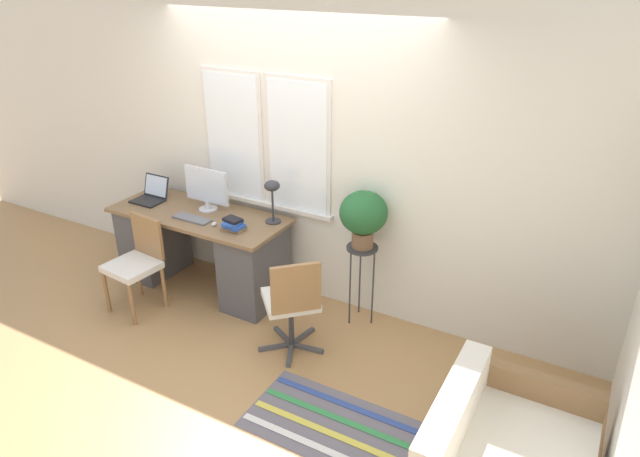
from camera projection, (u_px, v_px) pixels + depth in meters
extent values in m
plane|color=tan|center=(252.00, 327.00, 4.90)|extent=(14.00, 14.00, 0.00)
cube|color=white|center=(295.00, 152.00, 4.91)|extent=(9.00, 0.06, 2.70)
cube|color=silver|center=(234.00, 136.00, 5.12)|extent=(0.63, 0.02, 1.19)
cube|color=white|center=(233.00, 137.00, 5.12)|extent=(0.56, 0.01, 1.12)
cube|color=silver|center=(298.00, 147.00, 4.83)|extent=(0.63, 0.02, 1.19)
cube|color=white|center=(297.00, 148.00, 4.82)|extent=(0.56, 0.01, 1.12)
cube|color=silver|center=(268.00, 203.00, 5.23)|extent=(1.36, 0.11, 0.04)
cube|color=brown|center=(198.00, 215.00, 5.19)|extent=(1.68, 0.67, 0.03)
cube|color=#4C4C51|center=(154.00, 238.00, 5.61)|extent=(0.40, 0.59, 0.73)
cube|color=#4C4C51|center=(255.00, 267.00, 5.09)|extent=(0.40, 0.59, 0.73)
cube|color=black|center=(147.00, 201.00, 5.41)|extent=(0.29, 0.21, 0.02)
cube|color=black|center=(156.00, 186.00, 5.47)|extent=(0.29, 0.07, 0.20)
cube|color=silver|center=(156.00, 186.00, 5.47)|extent=(0.26, 0.06, 0.18)
cylinder|color=silver|center=(208.00, 209.00, 5.25)|extent=(0.17, 0.17, 0.02)
cylinder|color=silver|center=(208.00, 204.00, 5.23)|extent=(0.05, 0.05, 0.07)
cube|color=silver|center=(206.00, 185.00, 5.15)|extent=(0.47, 0.02, 0.32)
cube|color=silver|center=(205.00, 186.00, 5.14)|extent=(0.44, 0.01, 0.30)
cube|color=slate|center=(192.00, 219.00, 5.05)|extent=(0.36, 0.12, 0.02)
ellipsoid|color=silver|center=(214.00, 224.00, 4.93)|extent=(0.04, 0.06, 0.03)
cylinder|color=#2D2D33|center=(273.00, 221.00, 5.01)|extent=(0.14, 0.14, 0.01)
cylinder|color=#2D2D33|center=(273.00, 205.00, 4.94)|extent=(0.02, 0.02, 0.30)
ellipsoid|color=#2D2D33|center=(272.00, 186.00, 4.86)|extent=(0.14, 0.14, 0.09)
cube|color=olive|center=(234.00, 228.00, 4.87)|extent=(0.20, 0.14, 0.02)
cube|color=#2851B2|center=(234.00, 226.00, 4.85)|extent=(0.18, 0.14, 0.03)
cube|color=#2851B2|center=(233.00, 223.00, 4.84)|extent=(0.16, 0.16, 0.02)
cube|color=black|center=(233.00, 220.00, 4.84)|extent=(0.17, 0.13, 0.03)
cylinder|color=olive|center=(106.00, 291.00, 5.01)|extent=(0.04, 0.04, 0.43)
cylinder|color=olive|center=(132.00, 303.00, 4.83)|extent=(0.04, 0.04, 0.43)
cylinder|color=olive|center=(138.00, 275.00, 5.27)|extent=(0.04, 0.04, 0.43)
cylinder|color=olive|center=(164.00, 286.00, 5.09)|extent=(0.04, 0.04, 0.43)
cube|color=silver|center=(132.00, 267.00, 4.96)|extent=(0.44, 0.43, 0.06)
cube|color=olive|center=(147.00, 236.00, 5.01)|extent=(0.37, 0.07, 0.38)
cube|color=#47474C|center=(275.00, 347.00, 4.61)|extent=(0.22, 0.22, 0.03)
cube|color=#47474C|center=(290.00, 355.00, 4.52)|extent=(0.15, 0.26, 0.03)
cube|color=#47474C|center=(307.00, 348.00, 4.60)|extent=(0.28, 0.07, 0.03)
cube|color=#47474C|center=(303.00, 336.00, 4.74)|extent=(0.08, 0.28, 0.03)
cube|color=#47474C|center=(283.00, 336.00, 4.75)|extent=(0.26, 0.16, 0.03)
cylinder|color=#333338|center=(291.00, 323.00, 4.56)|extent=(0.04, 0.04, 0.39)
cube|color=silver|center=(291.00, 300.00, 4.46)|extent=(0.56, 0.56, 0.06)
cube|color=olive|center=(296.00, 288.00, 4.18)|extent=(0.30, 0.29, 0.39)
cube|color=white|center=(453.00, 413.00, 3.19)|extent=(0.16, 1.00, 0.30)
cube|color=olive|center=(527.00, 410.00, 3.59)|extent=(0.84, 0.09, 0.58)
cylinder|color=#333338|center=(362.00, 248.00, 4.69)|extent=(0.26, 0.26, 0.02)
cylinder|color=#333338|center=(373.00, 288.00, 4.80)|extent=(0.01, 0.01, 0.70)
cylinder|color=#333338|center=(360.00, 278.00, 4.95)|extent=(0.01, 0.01, 0.70)
cylinder|color=#333338|center=(350.00, 289.00, 4.79)|extent=(0.01, 0.01, 0.70)
cylinder|color=brown|center=(363.00, 239.00, 4.66)|extent=(0.18, 0.18, 0.14)
ellipsoid|color=#235B2D|center=(364.00, 213.00, 4.56)|extent=(0.39, 0.39, 0.35)
cube|color=slate|center=(352.00, 433.00, 3.80)|extent=(1.47, 0.65, 0.01)
cube|color=white|center=(337.00, 455.00, 3.62)|extent=(1.44, 0.05, 0.00)
cube|color=#DBCC4C|center=(347.00, 440.00, 3.74)|extent=(1.44, 0.05, 0.00)
cube|color=#388E4C|center=(357.00, 426.00, 3.85)|extent=(1.44, 0.05, 0.00)
cube|color=#334C99|center=(366.00, 412.00, 3.96)|extent=(1.44, 0.05, 0.00)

